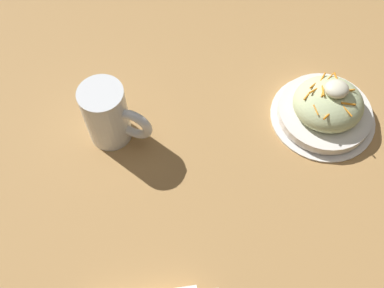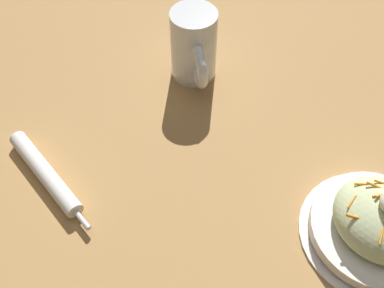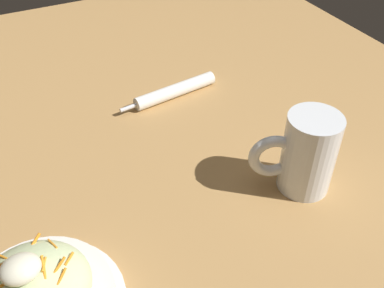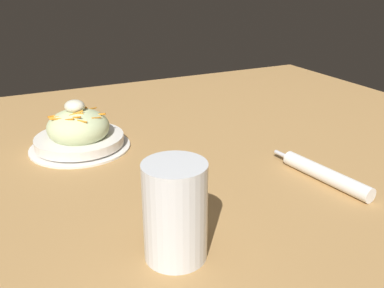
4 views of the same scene
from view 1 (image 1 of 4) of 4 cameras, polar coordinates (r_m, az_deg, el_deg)
The scene contains 3 objects.
ground_plane at distance 0.81m, azimuth 4.48°, elevation -11.34°, with size 1.43×1.43×0.00m, color #B2844C.
salad_plate at distance 0.93m, azimuth 16.82°, elevation 4.43°, with size 0.21×0.21×0.11m.
beer_mug at distance 0.86m, azimuth -10.65°, elevation 3.44°, with size 0.13×0.09×0.14m.
Camera 1 is at (0.06, 0.26, 0.77)m, focal length 41.66 mm.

